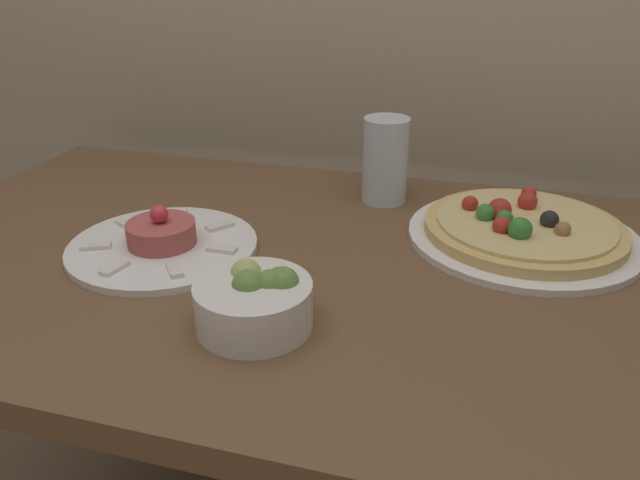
% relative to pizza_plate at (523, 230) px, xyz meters
% --- Properties ---
extents(dining_table, '(1.17, 0.71, 0.73)m').
position_rel_pizza_plate_xyz_m(dining_table, '(-0.30, -0.14, -0.13)').
color(dining_table, brown).
rests_on(dining_table, ground_plane).
extents(pizza_plate, '(0.32, 0.32, 0.06)m').
position_rel_pizza_plate_xyz_m(pizza_plate, '(0.00, 0.00, 0.00)').
color(pizza_plate, white).
rests_on(pizza_plate, dining_table).
extents(tartare_plate, '(0.26, 0.26, 0.07)m').
position_rel_pizza_plate_xyz_m(tartare_plate, '(-0.48, -0.17, -0.00)').
color(tartare_plate, white).
rests_on(tartare_plate, dining_table).
extents(small_bowl, '(0.13, 0.13, 0.07)m').
position_rel_pizza_plate_xyz_m(small_bowl, '(-0.29, -0.31, 0.02)').
color(small_bowl, white).
rests_on(small_bowl, dining_table).
extents(drinking_glass, '(0.07, 0.07, 0.14)m').
position_rel_pizza_plate_xyz_m(drinking_glass, '(-0.22, 0.10, 0.05)').
color(drinking_glass, silver).
rests_on(drinking_glass, dining_table).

